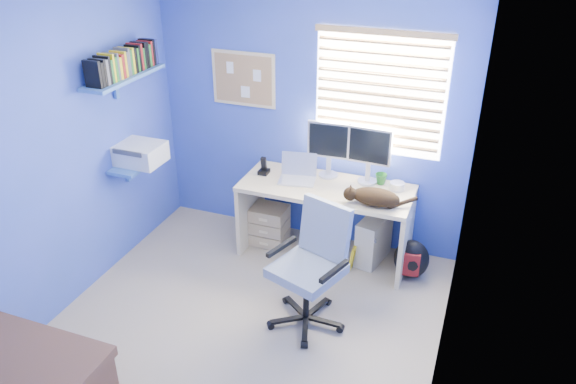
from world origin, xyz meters
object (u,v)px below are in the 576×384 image
at_px(desk, 325,221).
at_px(cat, 376,197).
at_px(laptop, 297,170).
at_px(tower_pc, 374,239).
at_px(office_chair, 311,281).

xyz_separation_m(desk, cat, (0.49, -0.18, 0.44)).
distance_m(laptop, tower_pc, 0.97).
height_order(desk, laptop, laptop).
bearing_deg(tower_pc, cat, -70.22).
height_order(laptop, tower_pc, laptop).
relative_size(cat, office_chair, 0.41).
distance_m(desk, office_chair, 0.96).
relative_size(laptop, cat, 0.80).
xyz_separation_m(tower_pc, office_chair, (-0.28, -1.03, 0.15)).
bearing_deg(cat, laptop, 155.20).
xyz_separation_m(desk, office_chair, (0.17, -0.94, 0.01)).
relative_size(laptop, office_chair, 0.33).
bearing_deg(office_chair, desk, 100.48).
relative_size(laptop, tower_pc, 0.73).
distance_m(cat, tower_pc, 0.65).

